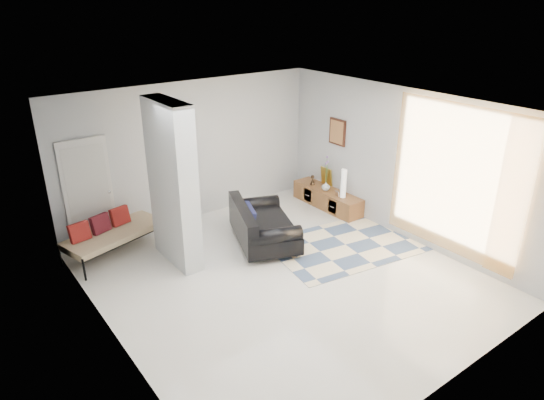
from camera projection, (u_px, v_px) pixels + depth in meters
floor at (284, 278)px, 7.96m from camera, size 6.00×6.00×0.00m
ceiling at (286, 109)px, 6.85m from camera, size 6.00×6.00×0.00m
wall_back at (192, 152)px, 9.61m from camera, size 6.00×0.00×6.00m
wall_front at (458, 287)px, 5.20m from camera, size 6.00×0.00×6.00m
wall_left at (108, 252)px, 5.89m from camera, size 0.00×6.00×6.00m
wall_right at (402, 164)px, 8.92m from camera, size 0.00×6.00×6.00m
partition_column at (173, 185)px, 7.98m from camera, size 0.35×1.20×2.80m
hallway_door at (89, 195)px, 8.58m from camera, size 0.85×0.06×2.04m
curtain at (455, 181)px, 8.01m from camera, size 0.00×2.55×2.55m
wall_art at (337, 132)px, 10.06m from camera, size 0.04×0.45×0.55m
media_console at (327, 198)px, 10.52m from camera, size 0.45×1.77×0.80m
loveseat at (261, 226)px, 8.94m from camera, size 1.53×1.93×0.76m
daybed at (112, 232)px, 8.54m from camera, size 1.89×1.19×0.77m
area_rug at (345, 245)px, 8.98m from camera, size 2.95×2.20×0.01m
cylinder_lamp at (344, 184)px, 9.95m from camera, size 0.11×0.11×0.60m
bronze_figurine at (312, 180)px, 10.69m from camera, size 0.11×0.11×0.22m
vase at (326, 186)px, 10.38m from camera, size 0.20×0.20×0.19m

